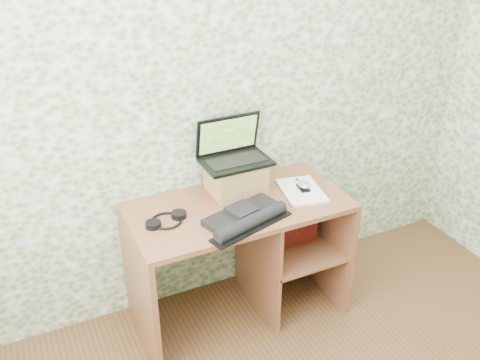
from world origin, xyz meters
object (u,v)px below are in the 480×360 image
desk (249,239)px  notepad (302,191)px  laptop (233,151)px  riser (236,177)px  keyboard (246,218)px

desk → notepad: (0.31, -0.06, 0.28)m
desk → laptop: 0.53m
riser → keyboard: 0.33m
desk → laptop: laptop is taller
riser → laptop: 0.15m
laptop → riser: bearing=-90.5°
riser → keyboard: bearing=-105.7°
laptop → keyboard: laptop is taller
laptop → desk: bearing=-80.8°
riser → keyboard: (-0.09, -0.31, -0.06)m
desk → riser: (-0.03, 0.12, 0.36)m
laptop → keyboard: size_ratio=0.76×
riser → laptop: size_ratio=0.78×
desk → riser: bearing=102.9°
laptop → notepad: size_ratio=1.22×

